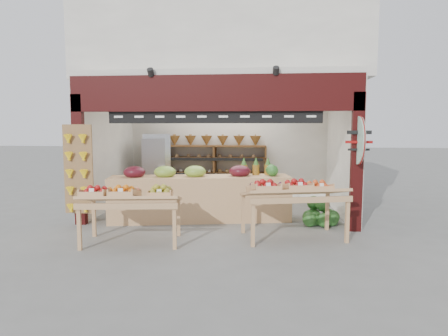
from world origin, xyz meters
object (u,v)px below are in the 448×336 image
Objects in this scene: refrigerator at (157,168)px; display_table_right at (289,190)px; mid_counter at (200,196)px; watermelon_pile at (320,215)px; cardboard_stack at (162,199)px; display_table_left at (125,196)px; back_shelving at (215,159)px.

display_table_right is (3.29, -3.23, -0.03)m from refrigerator.
refrigerator is 0.47× the size of mid_counter.
refrigerator is 2.31× the size of watermelon_pile.
display_table_left is (0.07, -2.79, 0.56)m from cardboard_stack.
cardboard_stack reaches higher than watermelon_pile.
display_table_right is at bearing 11.62° from display_table_left.
display_table_right is (1.79, -3.61, -0.26)m from back_shelving.
back_shelving is 2.71× the size of cardboard_stack.
back_shelving reaches higher than watermelon_pile.
mid_counter reaches higher than display_table_left.
mid_counter is at bearing 59.46° from display_table_left.
cardboard_stack is 1.33× the size of watermelon_pile.
back_shelving is 1.60× the size of display_table_left.
cardboard_stack is at bearing -128.62° from back_shelving.
back_shelving is 3.60× the size of watermelon_pile.
display_table_left is at bearing -96.67° from refrigerator.
refrigerator is 2.58m from mid_counter.
back_shelving is 3.71m from watermelon_pile.
display_table_right reaches higher than display_table_left.
display_table_left is at bearing -104.02° from back_shelving.
refrigerator is at bearing 135.49° from display_table_right.
mid_counter is (1.47, -2.09, -0.39)m from refrigerator.
display_table_right is (2.83, 0.58, 0.06)m from display_table_left.
watermelon_pile is (2.50, -2.58, -0.93)m from back_shelving.
mid_counter is at bearing 147.73° from display_table_right.
mid_counter is 2.17m from display_table_right.
display_table_right is (2.90, -2.21, 0.62)m from cardboard_stack.
refrigerator is 4.62m from watermelon_pile.
refrigerator is at bearing -165.95° from back_shelving.
display_table_left is at bearing -168.38° from display_table_right.
watermelon_pile is at bearing -18.09° from cardboard_stack.
cardboard_stack is 0.53× the size of display_table_right.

